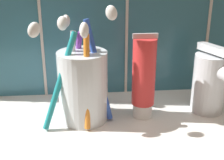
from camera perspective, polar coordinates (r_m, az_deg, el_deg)
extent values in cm
cube|color=silver|center=(48.68, 3.14, -10.83)|extent=(62.42, 32.98, 2.00)
cylinder|color=silver|center=(50.08, -5.32, -1.22)|extent=(7.91, 7.91, 11.49)
cylinder|color=blue|center=(48.73, -2.47, 1.62)|extent=(4.58, 2.36, 16.31)
ellipsoid|color=white|center=(45.88, -0.11, 12.18)|extent=(2.45, 1.94, 2.52)
cylinder|color=purple|center=(52.89, -6.71, 1.75)|extent=(3.39, 5.16, 14.03)
ellipsoid|color=white|center=(53.09, -8.42, 10.62)|extent=(2.24, 2.64, 2.62)
cylinder|color=white|center=(50.34, -7.56, 0.97)|extent=(2.64, 1.77, 14.34)
ellipsoid|color=white|center=(48.50, -9.04, 10.21)|extent=(2.27, 1.93, 2.37)
cylinder|color=teal|center=(47.62, -9.51, -0.23)|extent=(6.22, 3.95, 14.77)
ellipsoid|color=white|center=(44.08, -14.09, 8.89)|extent=(2.72, 2.28, 2.67)
cylinder|color=orange|center=(46.79, -4.60, -0.48)|extent=(1.28, 3.32, 14.45)
ellipsoid|color=white|center=(43.07, -5.12, 9.06)|extent=(1.53, 2.16, 2.44)
cylinder|color=white|center=(52.83, 5.59, -5.39)|extent=(3.20, 3.20, 2.41)
cylinder|color=red|center=(50.17, 5.86, 1.46)|extent=(3.76, 3.76, 10.99)
cube|color=silver|center=(48.48, 6.12, 8.02)|extent=(3.95, 0.36, 0.80)
cylinder|color=silver|center=(55.47, 17.32, -0.62)|extent=(5.60, 5.60, 10.10)
cube|color=silver|center=(53.60, 18.03, 5.39)|extent=(3.70, 6.06, 1.20)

